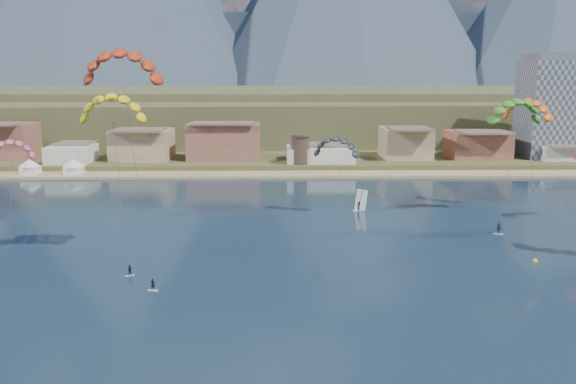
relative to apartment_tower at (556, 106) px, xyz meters
The scene contains 16 objects.
ground 154.68m from the apartment_tower, 123.59° to the right, with size 2400.00×2400.00×0.00m, color black.
beach 89.54m from the apartment_tower, 165.49° to the right, with size 2200.00×12.00×0.90m.
land 440.64m from the apartment_tower, 101.13° to the left, with size 2200.00×900.00×4.00m.
foothills 122.11m from the apartment_tower, 120.93° to the left, with size 940.00×210.00×18.00m.
town 125.53m from the apartment_tower, behind, with size 400.00×24.00×12.00m.
apartment_tower is the anchor object (origin of this frame).
watchtower 82.02m from the apartment_tower, behind, with size 5.82×5.82×8.60m.
beach_tents 163.35m from the apartment_tower, behind, with size 43.40×6.40×5.00m.
kitesurfer_red 148.95m from the apartment_tower, 136.53° to the right, with size 11.50×12.23×32.35m.
kitesurfer_yellow 147.23m from the apartment_tower, 138.91° to the right, with size 10.43×11.83×26.09m.
kitesurfer_green 83.67m from the apartment_tower, 119.75° to the right, with size 12.83×15.61×25.27m.
distant_kite_pink 155.70m from the apartment_tower, 149.90° to the right, with size 8.96×6.89×17.88m.
distant_kite_dark 102.66m from the apartment_tower, 137.04° to the right, with size 10.24×7.37×17.77m.
distant_kite_orange 74.48m from the apartment_tower, 118.99° to the right, with size 10.34×9.77×24.41m.
windsurfer 97.18m from the apartment_tower, 136.66° to the right, with size 2.55×2.79×4.37m.
buoy 112.53m from the apartment_tower, 115.51° to the right, with size 0.78×0.78×0.78m.
Camera 1 is at (-1.50, -57.45, 27.81)m, focal length 37.14 mm.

